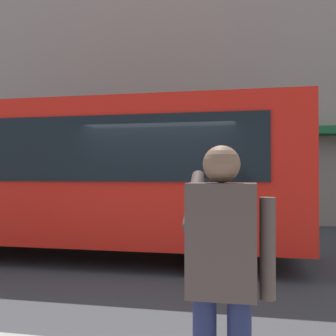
% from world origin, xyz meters
% --- Properties ---
extents(ground_plane, '(60.00, 60.00, 0.00)m').
position_xyz_m(ground_plane, '(0.00, 0.00, 0.00)').
color(ground_plane, '#38383A').
extents(building_facade_far, '(28.00, 1.55, 12.00)m').
position_xyz_m(building_facade_far, '(-0.02, -6.80, 5.99)').
color(building_facade_far, gray).
rests_on(building_facade_far, ground_plane).
extents(red_bus, '(9.05, 2.54, 3.08)m').
position_xyz_m(red_bus, '(2.03, -0.56, 1.68)').
color(red_bus, red).
rests_on(red_bus, ground_plane).
extents(pedestrian_photographer, '(0.53, 0.52, 1.70)m').
position_xyz_m(pedestrian_photographer, '(-1.30, 4.62, 1.14)').
color(pedestrian_photographer, '#1E2347').
rests_on(pedestrian_photographer, sidewalk_curb).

